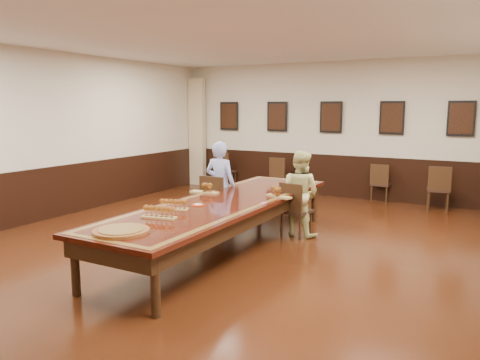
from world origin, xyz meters
The scene contains 23 objects.
floor centered at (0.00, 0.00, -0.01)m, with size 8.00×10.00×0.02m, color black.
ceiling centered at (0.00, 0.00, 3.21)m, with size 8.00×10.00×0.02m, color white.
wall_back centered at (0.00, 5.01, 1.60)m, with size 8.00×0.02×3.20m, color beige.
wall_left centered at (-4.01, 0.00, 1.60)m, with size 0.02×10.00×3.20m, color beige.
chair_man centered at (-0.70, 0.95, 0.49)m, with size 0.46×0.50×0.97m, color black, non-canonical shape.
chair_woman centered at (0.67, 1.24, 0.46)m, with size 0.43×0.47×0.91m, color black, non-canonical shape.
spare_chair_a centered at (-2.75, 4.65, 0.49)m, with size 0.45×0.50×0.97m, color black, non-canonical shape.
spare_chair_b centered at (-1.13, 4.61, 0.46)m, with size 0.43×0.47×0.92m, color black, non-canonical shape.
spare_chair_c centered at (1.26, 4.83, 0.44)m, with size 0.41×0.45×0.87m, color black, non-canonical shape.
spare_chair_d centered at (2.50, 4.51, 0.47)m, with size 0.44×0.48×0.94m, color black, non-canonical shape.
person_man centered at (-0.71, 1.06, 0.78)m, with size 0.57×0.37×1.55m, color #5165CB.
person_woman centered at (0.68, 1.33, 0.71)m, with size 0.71×0.55×1.43m, color #D5D385.
pink_phone centered at (0.60, 0.12, 0.76)m, with size 0.07×0.13×0.01m, color #DB4970.
curtain centered at (-3.75, 4.82, 1.45)m, with size 0.45×0.18×2.90m, color #C5B087.
wainscoting centered at (0.00, 0.00, 0.50)m, with size 8.00×10.00×1.00m.
conference_table centered at (0.00, 0.00, 0.61)m, with size 1.40×5.00×0.76m.
posters centered at (0.00, 4.94, 1.90)m, with size 6.14×0.04×0.74m.
flight_a centered at (-0.58, 0.39, 0.83)m, with size 0.49×0.17×0.18m.
flight_b centered at (0.58, 0.66, 0.83)m, with size 0.46×0.27×0.17m.
flight_c centered at (-0.28, -0.86, 0.82)m, with size 0.43×0.24×0.15m.
flight_d centered at (-0.14, -1.35, 0.83)m, with size 0.47×0.22×0.17m.
red_plate_grp centered at (-0.15, -0.46, 0.76)m, with size 0.19×0.19×0.02m.
carved_platter centered at (-0.07, -2.09, 0.77)m, with size 0.79×0.79×0.05m.
Camera 1 is at (3.54, -5.86, 2.14)m, focal length 35.00 mm.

